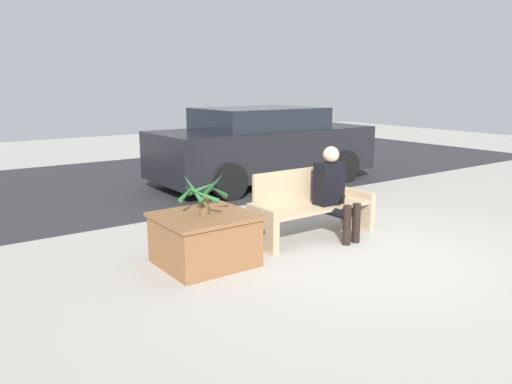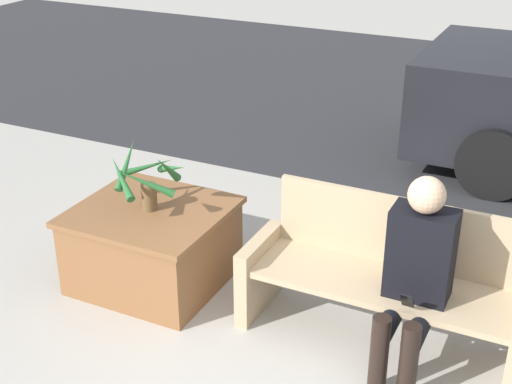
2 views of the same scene
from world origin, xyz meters
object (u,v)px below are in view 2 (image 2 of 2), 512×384
Objects in this scene: bench at (385,280)px; person_seated at (416,271)px; potted_plant at (147,177)px; planter_box at (153,243)px.

bench is 1.47× the size of person_seated.
potted_plant is at bearing 176.71° from person_seated.
planter_box is at bearing -176.72° from bench.
person_seated reaches higher than planter_box.
person_seated is at bearing -3.29° from potted_plant.
person_seated is 1.85m from potted_plant.
person_seated is 2.07× the size of potted_plant.
bench is 1.68m from potted_plant.
planter_box is (-1.84, 0.11, -0.33)m from person_seated.
potted_plant reaches higher than bench.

